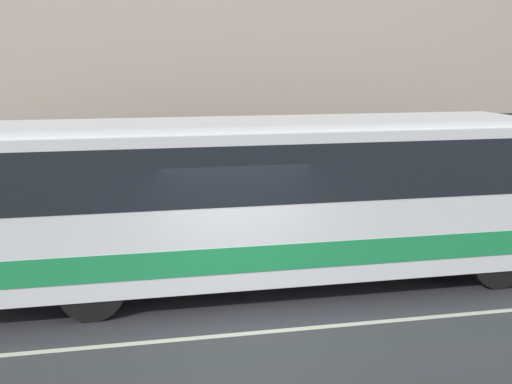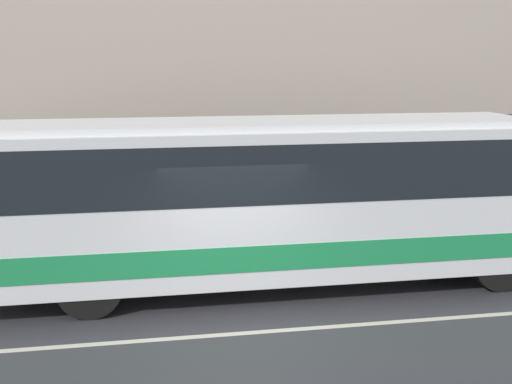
% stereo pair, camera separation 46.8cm
% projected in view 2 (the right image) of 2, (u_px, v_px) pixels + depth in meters
% --- Properties ---
extents(ground_plane, '(60.00, 60.00, 0.00)m').
position_uv_depth(ground_plane, '(245.00, 333.00, 11.15)').
color(ground_plane, '#333338').
extents(sidewalk, '(60.00, 2.40, 0.15)m').
position_uv_depth(sidewalk, '(205.00, 244.00, 16.15)').
color(sidewalk, '#A09E99').
rests_on(sidewalk, ground_plane).
extents(lane_stripe, '(54.00, 0.14, 0.01)m').
position_uv_depth(lane_stripe, '(245.00, 333.00, 11.15)').
color(lane_stripe, beige).
rests_on(lane_stripe, ground_plane).
extents(transit_bus, '(11.41, 2.48, 3.13)m').
position_uv_depth(transit_bus, '(272.00, 194.00, 13.15)').
color(transit_bus, white).
rests_on(transit_bus, ground_plane).
extents(pedestrian_waiting, '(0.36, 0.36, 1.74)m').
position_uv_depth(pedestrian_waiting, '(139.00, 208.00, 15.76)').
color(pedestrian_waiting, maroon).
rests_on(pedestrian_waiting, sidewalk).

